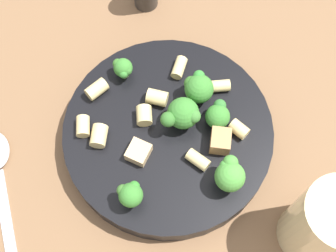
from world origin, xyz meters
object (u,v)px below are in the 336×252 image
(drinking_glass, at_px, (322,225))
(rigatoni_6, at_px, (198,160))
(rigatoni_2, at_px, (144,115))
(rigatoni_8, at_px, (97,89))
(rigatoni_4, at_px, (83,126))
(rigatoni_1, at_px, (179,68))
(rigatoni_0, at_px, (217,86))
(rigatoni_5, at_px, (157,98))
(rigatoni_3, at_px, (239,129))
(pasta_bowl, at_px, (168,134))
(chicken_chunk_0, at_px, (139,152))
(chicken_chunk_1, at_px, (220,141))
(rigatoni_7, at_px, (99,138))
(broccoli_floret_0, at_px, (130,194))
(broccoli_floret_2, at_px, (123,68))
(broccoli_floret_1, at_px, (230,175))
(broccoli_floret_3, at_px, (183,113))
(broccoli_floret_4, at_px, (218,114))
(broccoli_floret_5, at_px, (198,87))

(drinking_glass, bearing_deg, rigatoni_6, 50.49)
(rigatoni_2, height_order, rigatoni_8, rigatoni_2)
(rigatoni_2, bearing_deg, rigatoni_4, 92.21)
(rigatoni_2, bearing_deg, rigatoni_1, -40.94)
(rigatoni_6, bearing_deg, rigatoni_8, 44.85)
(rigatoni_0, distance_m, rigatoni_5, 0.07)
(rigatoni_3, distance_m, drinking_glass, 0.13)
(pasta_bowl, height_order, drinking_glass, drinking_glass)
(chicken_chunk_0, height_order, chicken_chunk_1, chicken_chunk_1)
(rigatoni_0, distance_m, rigatoni_7, 0.15)
(broccoli_floret_0, height_order, rigatoni_0, broccoli_floret_0)
(rigatoni_5, bearing_deg, pasta_bowl, -169.46)
(pasta_bowl, xyz_separation_m, rigatoni_3, (-0.01, -0.08, 0.02))
(broccoli_floret_2, xyz_separation_m, rigatoni_7, (-0.08, 0.04, -0.01))
(broccoli_floret_1, distance_m, broccoli_floret_2, 0.17)
(rigatoni_5, bearing_deg, rigatoni_4, 104.61)
(rigatoni_2, distance_m, rigatoni_8, 0.06)
(rigatoni_8, bearing_deg, rigatoni_2, -129.56)
(broccoli_floret_0, bearing_deg, broccoli_floret_1, -87.30)
(rigatoni_7, xyz_separation_m, drinking_glass, (-0.13, -0.21, 0.01))
(rigatoni_5, bearing_deg, drinking_glass, -140.04)
(rigatoni_4, relative_size, rigatoni_7, 0.96)
(broccoli_floret_1, height_order, broccoli_floret_3, same)
(rigatoni_5, bearing_deg, rigatoni_7, 119.54)
(rigatoni_3, distance_m, rigatoni_6, 0.06)
(chicken_chunk_0, bearing_deg, broccoli_floret_4, -73.61)
(broccoli_floret_1, bearing_deg, rigatoni_3, -23.39)
(pasta_bowl, height_order, broccoli_floret_5, broccoli_floret_5)
(broccoli_floret_1, height_order, rigatoni_1, broccoli_floret_1)
(rigatoni_7, bearing_deg, rigatoni_0, -72.29)
(broccoli_floret_5, xyz_separation_m, rigatoni_4, (-0.02, 0.13, -0.01))
(broccoli_floret_5, distance_m, drinking_glass, 0.19)
(broccoli_floret_5, relative_size, rigatoni_8, 1.54)
(broccoli_floret_5, relative_size, rigatoni_4, 1.69)
(broccoli_floret_4, xyz_separation_m, rigatoni_8, (0.06, 0.13, -0.01))
(broccoli_floret_0, bearing_deg, chicken_chunk_0, -15.37)
(broccoli_floret_1, height_order, rigatoni_0, broccoli_floret_1)
(rigatoni_0, bearing_deg, rigatoni_5, 94.32)
(broccoli_floret_4, bearing_deg, rigatoni_5, 60.99)
(broccoli_floret_4, height_order, drinking_glass, drinking_glass)
(rigatoni_0, bearing_deg, rigatoni_7, 107.71)
(pasta_bowl, distance_m, broccoli_floret_5, 0.06)
(rigatoni_4, height_order, rigatoni_7, rigatoni_7)
(rigatoni_8, bearing_deg, chicken_chunk_0, -155.23)
(broccoli_floret_3, bearing_deg, broccoli_floret_2, 39.87)
(broccoli_floret_4, distance_m, rigatoni_1, 0.08)
(pasta_bowl, distance_m, chicken_chunk_1, 0.06)
(rigatoni_3, bearing_deg, chicken_chunk_0, 95.14)
(rigatoni_0, height_order, chicken_chunk_0, same)
(rigatoni_0, xyz_separation_m, rigatoni_2, (-0.03, 0.09, 0.00))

